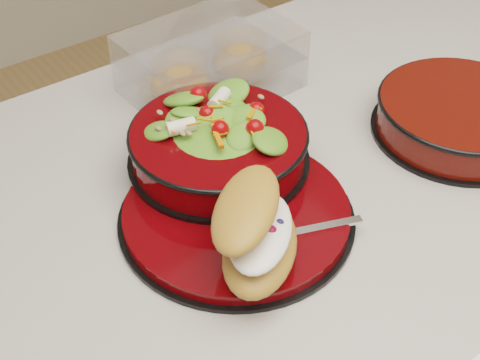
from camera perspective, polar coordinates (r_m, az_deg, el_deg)
island_counter at (r=1.24m, az=3.25°, el=-14.56°), size 1.24×0.74×0.90m
dinner_plate at (r=0.82m, az=-0.22°, el=-2.86°), size 0.29×0.29×0.02m
salad_bowl at (r=0.85m, az=-1.87°, el=3.49°), size 0.24×0.24×0.10m
croissant at (r=0.72m, az=1.46°, el=-4.34°), size 0.16×0.17×0.09m
fork at (r=0.78m, az=5.01°, el=-4.43°), size 0.14×0.07×0.00m
pastry_box at (r=1.03m, az=-2.55°, el=9.94°), size 0.25×0.19×0.09m
extra_bowl at (r=0.99m, az=18.29°, el=5.28°), size 0.24×0.24×0.05m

